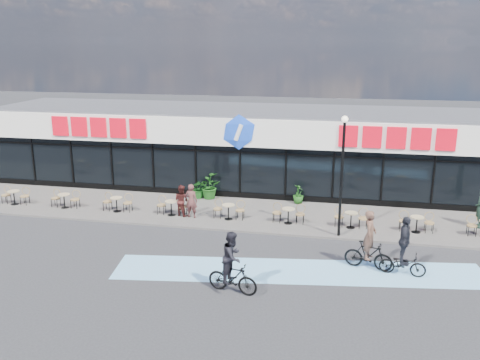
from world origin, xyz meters
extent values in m
plane|color=#28282B|center=(0.00, 0.00, 0.00)|extent=(120.00, 120.00, 0.00)
cube|color=#59544F|center=(0.00, 4.50, 0.05)|extent=(44.00, 5.00, 0.10)
cube|color=#74B2DB|center=(4.00, -1.50, 0.01)|extent=(14.17, 4.13, 0.01)
cube|color=black|center=(0.00, 10.00, 1.50)|extent=(30.00, 6.00, 3.00)
cube|color=white|center=(0.00, 9.85, 3.75)|extent=(30.60, 6.30, 1.50)
cube|color=#47474C|center=(0.00, 10.00, 4.55)|extent=(30.60, 6.30, 0.10)
cube|color=navy|center=(0.00, 6.96, 3.05)|extent=(30.60, 0.08, 0.18)
cube|color=black|center=(0.00, 6.97, 2.65)|extent=(30.00, 0.06, 0.08)
cube|color=black|center=(0.00, 6.98, 0.20)|extent=(30.00, 0.10, 0.40)
cube|color=red|center=(-8.00, 6.70, 3.80)|extent=(5.63, 0.18, 1.10)
cube|color=red|center=(8.00, 6.70, 3.80)|extent=(5.63, 0.18, 1.10)
ellipsoid|color=blue|center=(0.00, 6.70, 3.80)|extent=(1.90, 0.24, 1.90)
cylinder|color=black|center=(-12.50, 6.97, 1.50)|extent=(0.10, 0.10, 3.00)
cylinder|color=black|center=(-10.00, 6.97, 1.50)|extent=(0.10, 0.10, 3.00)
cylinder|color=black|center=(-7.50, 6.97, 1.50)|extent=(0.10, 0.10, 3.00)
cylinder|color=black|center=(-5.00, 6.97, 1.50)|extent=(0.10, 0.10, 3.00)
cylinder|color=black|center=(-2.50, 6.97, 1.50)|extent=(0.10, 0.10, 3.00)
cylinder|color=black|center=(0.00, 6.97, 1.50)|extent=(0.10, 0.10, 3.00)
cylinder|color=black|center=(2.50, 6.97, 1.50)|extent=(0.10, 0.10, 3.00)
cylinder|color=black|center=(5.00, 6.97, 1.50)|extent=(0.10, 0.10, 3.00)
cylinder|color=black|center=(7.50, 6.97, 1.50)|extent=(0.10, 0.10, 3.00)
cylinder|color=black|center=(10.00, 6.97, 1.50)|extent=(0.10, 0.10, 3.00)
cylinder|color=black|center=(5.43, 2.30, 2.65)|extent=(0.12, 0.12, 5.10)
sphere|color=#FFF2CC|center=(5.43, 2.30, 5.30)|extent=(0.28, 0.28, 0.28)
cylinder|color=tan|center=(-11.44, 3.40, 0.82)|extent=(0.60, 0.60, 0.04)
cylinder|color=black|center=(-11.44, 3.40, 0.47)|extent=(0.06, 0.06, 0.70)
cylinder|color=black|center=(-11.44, 3.40, 0.11)|extent=(0.40, 0.40, 0.02)
cylinder|color=tan|center=(-8.54, 3.40, 0.82)|extent=(0.60, 0.60, 0.04)
cylinder|color=black|center=(-8.54, 3.40, 0.47)|extent=(0.06, 0.06, 0.70)
cylinder|color=black|center=(-8.54, 3.40, 0.11)|extent=(0.40, 0.40, 0.02)
cylinder|color=tan|center=(-5.64, 3.40, 0.82)|extent=(0.60, 0.60, 0.04)
cylinder|color=black|center=(-5.64, 3.40, 0.47)|extent=(0.06, 0.06, 0.70)
cylinder|color=black|center=(-5.64, 3.40, 0.11)|extent=(0.40, 0.40, 0.02)
cylinder|color=tan|center=(-2.74, 3.40, 0.82)|extent=(0.60, 0.60, 0.04)
cylinder|color=black|center=(-2.74, 3.40, 0.47)|extent=(0.06, 0.06, 0.70)
cylinder|color=black|center=(-2.74, 3.40, 0.11)|extent=(0.40, 0.40, 0.02)
cylinder|color=tan|center=(0.16, 3.40, 0.82)|extent=(0.60, 0.60, 0.04)
cylinder|color=black|center=(0.16, 3.40, 0.47)|extent=(0.06, 0.06, 0.70)
cylinder|color=black|center=(0.16, 3.40, 0.11)|extent=(0.40, 0.40, 0.02)
cylinder|color=tan|center=(3.06, 3.40, 0.82)|extent=(0.60, 0.60, 0.04)
cylinder|color=black|center=(3.06, 3.40, 0.47)|extent=(0.06, 0.06, 0.70)
cylinder|color=black|center=(3.06, 3.40, 0.11)|extent=(0.40, 0.40, 0.02)
cylinder|color=tan|center=(5.96, 3.40, 0.82)|extent=(0.60, 0.60, 0.04)
cylinder|color=black|center=(5.96, 3.40, 0.47)|extent=(0.06, 0.06, 0.70)
cylinder|color=black|center=(5.96, 3.40, 0.11)|extent=(0.40, 0.40, 0.02)
cylinder|color=tan|center=(8.86, 3.40, 0.82)|extent=(0.60, 0.60, 0.04)
cylinder|color=black|center=(8.86, 3.40, 0.47)|extent=(0.06, 0.06, 0.70)
cylinder|color=black|center=(8.86, 3.40, 0.11)|extent=(0.40, 0.40, 0.02)
imported|color=#175016|center=(-2.18, 6.46, 0.64)|extent=(1.13, 1.03, 1.08)
imported|color=#194C15|center=(-1.68, 6.49, 0.78)|extent=(1.61, 1.63, 1.37)
imported|color=#1B4B15|center=(3.24, 6.59, 0.61)|extent=(0.80, 0.80, 1.03)
imported|color=#562E2C|center=(-1.67, 3.31, 0.95)|extent=(0.66, 0.47, 1.70)
imported|color=#401817|center=(-2.23, 3.48, 0.88)|extent=(0.94, 0.85, 1.56)
imported|color=#1B3024|center=(11.77, 4.68, 1.04)|extent=(0.52, 0.73, 1.89)
imported|color=black|center=(7.81, -1.03, 0.44)|extent=(1.75, 0.81, 0.89)
imported|color=black|center=(7.81, -1.03, 1.37)|extent=(0.59, 1.13, 1.85)
imported|color=black|center=(6.58, -0.74, 0.55)|extent=(1.91, 0.96, 1.11)
imported|color=brown|center=(6.58, -0.74, 1.40)|extent=(0.61, 0.78, 1.89)
imported|color=black|center=(1.90, -3.64, 0.55)|extent=(1.91, 0.91, 1.11)
imported|color=black|center=(1.90, -3.64, 1.35)|extent=(0.86, 1.00, 1.80)
camera|label=1|loc=(5.35, -19.25, 8.46)|focal=38.00mm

